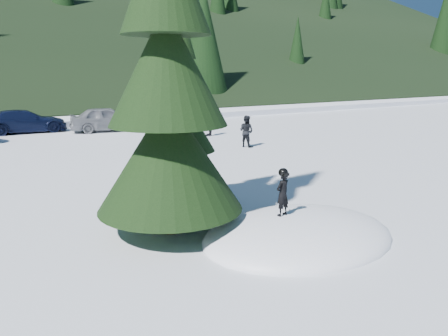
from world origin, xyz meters
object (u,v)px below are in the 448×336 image
adult_1 (209,121)px  spruce_short (181,130)px  car_3 (24,121)px  car_4 (107,119)px  adult_0 (246,131)px  spruce_tall (167,83)px  car_5 (182,117)px  child_skier (283,194)px

adult_1 → spruce_short: bearing=11.2°
spruce_short → car_3: (-1.08, 18.01, -1.42)m
car_4 → adult_0: bearing=-145.2°
adult_0 → spruce_tall: bearing=114.6°
car_4 → car_5: (4.46, -1.18, -0.03)m
spruce_tall → car_5: size_ratio=1.99×
spruce_short → car_4: bearing=78.6°
car_3 → car_5: 9.33m
car_5 → spruce_short: bearing=135.6°
car_4 → car_5: size_ratio=1.01×
spruce_tall → adult_0: (8.04, 8.34, -2.56)m
adult_0 → car_5: size_ratio=0.35×
spruce_short → adult_0: bearing=44.6°
child_skier → car_5: 19.04m
adult_0 → car_5: bearing=-26.2°
child_skier → adult_1: bearing=-126.4°
car_3 → child_skier: bearing=-172.8°
adult_1 → car_5: size_ratio=0.38×
child_skier → adult_1: 15.47m
adult_1 → car_3: bearing=-84.0°
spruce_short → car_5: 16.79m
adult_1 → car_3: (-8.54, 6.93, -0.15)m
spruce_tall → adult_1: bearing=55.9°
car_5 → adult_0: bearing=158.2°
car_3 → car_5: car_5 is taller
car_3 → car_4: bearing=-113.0°
adult_1 → child_skier: bearing=20.1°
car_4 → car_3: bearing=77.4°
spruce_short → adult_0: size_ratio=3.55×
spruce_tall → adult_0: spruce_tall is taller
child_skier → car_3: bearing=-95.9°
car_4 → car_5: 4.62m
spruce_short → child_skier: size_ratio=5.48×
car_3 → spruce_tall: bearing=-178.1°
spruce_tall → car_3: bearing=90.2°
spruce_tall → spruce_short: 2.11m
spruce_tall → car_5: bearing=61.8°
car_4 → adult_1: bearing=-127.5°
spruce_tall → car_4: size_ratio=1.97×
spruce_short → car_4: size_ratio=1.23×
spruce_short → car_3: 18.10m
spruce_tall → adult_1: (8.46, 12.48, -2.49)m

